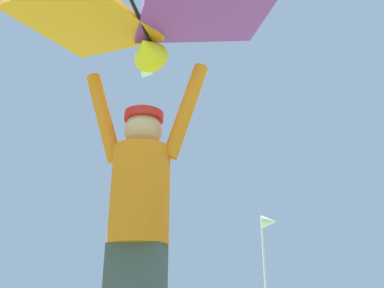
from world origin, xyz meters
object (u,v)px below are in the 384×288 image
at_px(distant_kite_magenta_mid_left, 144,123).
at_px(kite_flyer_person, 139,223).
at_px(marker_flag, 269,229).
at_px(held_stunt_kite, 145,22).
at_px(distant_kite_white_high_right, 146,72).

bearing_deg(distant_kite_magenta_mid_left, kite_flyer_person, -72.06).
distance_m(kite_flyer_person, marker_flag, 5.48).
relative_size(held_stunt_kite, distant_kite_magenta_mid_left, 2.74).
bearing_deg(distant_kite_white_high_right, distant_kite_magenta_mid_left, 107.93).
xyz_separation_m(distant_kite_white_high_right, distant_kite_magenta_mid_left, (-3.82, 11.79, 1.37)).
bearing_deg(distant_kite_magenta_mid_left, held_stunt_kite, -72.11).
bearing_deg(distant_kite_white_high_right, kite_flyer_person, -72.06).
height_order(distant_kite_magenta_mid_left, marker_flag, distant_kite_magenta_mid_left).
relative_size(distant_kite_magenta_mid_left, marker_flag, 0.37).
bearing_deg(distant_kite_magenta_mid_left, distant_kite_white_high_right, -72.07).
relative_size(held_stunt_kite, marker_flag, 1.01).
xyz_separation_m(distant_kite_magenta_mid_left, marker_flag, (11.72, -28.53, -15.53)).
bearing_deg(distant_kite_magenta_mid_left, marker_flag, -67.66).
bearing_deg(held_stunt_kite, marker_flag, 82.18).
bearing_deg(held_stunt_kite, distant_kite_white_high_right, 107.88).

